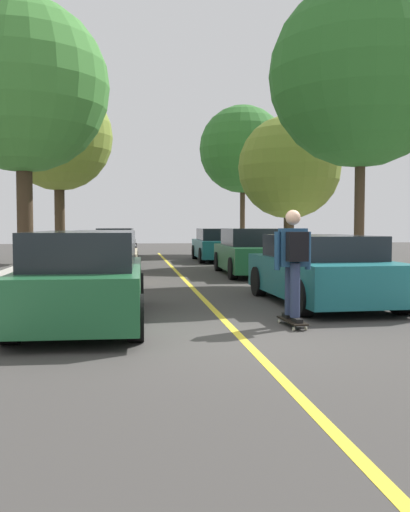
{
  "coord_description": "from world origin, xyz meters",
  "views": [
    {
      "loc": [
        -1.5,
        -7.56,
        1.56
      ],
      "look_at": [
        0.28,
        6.04,
        0.8
      ],
      "focal_mm": 39.77,
      "sensor_mm": 36.0,
      "label": 1
    }
  ],
  "objects_px": {
    "parked_car_left_near": "(104,257)",
    "fire_hydrant": "(335,266)",
    "street_tree_right_nearest": "(361,75)",
    "skateboarder": "(293,258)",
    "parked_car_left_nearest": "(86,277)",
    "street_tree_right_near": "(289,168)",
    "parked_car_right_far": "(218,245)",
    "parked_car_left_far": "(111,249)",
    "street_tree_right_far": "(243,150)",
    "parked_car_left_farthest": "(116,243)",
    "parked_car_right_nearest": "(321,270)",
    "skateboard": "(292,321)",
    "street_tree_left_nearest": "(23,87)",
    "street_tree_left_near": "(59,137)",
    "parked_car_right_near": "(251,252)"
  },
  "relations": [
    {
      "from": "parked_car_right_far",
      "to": "street_tree_right_nearest",
      "type": "height_order",
      "value": "street_tree_right_nearest"
    },
    {
      "from": "parked_car_left_far",
      "to": "parked_car_right_near",
      "type": "xyz_separation_m",
      "value": [
        4.44,
        -4.11,
        0.04
      ]
    },
    {
      "from": "street_tree_right_near",
      "to": "fire_hydrant",
      "type": "bearing_deg",
      "value": -95.84
    },
    {
      "from": "parked_car_right_far",
      "to": "parked_car_left_far",
      "type": "bearing_deg",
      "value": -149.36
    },
    {
      "from": "parked_car_right_far",
      "to": "street_tree_right_far",
      "type": "distance_m",
      "value": 7.8
    },
    {
      "from": "street_tree_right_nearest",
      "to": "skateboarder",
      "type": "bearing_deg",
      "value": -120.8
    },
    {
      "from": "street_tree_right_near",
      "to": "skateboarder",
      "type": "relative_size",
      "value": 3.27
    },
    {
      "from": "street_tree_right_nearest",
      "to": "fire_hydrant",
      "type": "bearing_deg",
      "value": -168.59
    },
    {
      "from": "parked_car_right_near",
      "to": "street_tree_left_nearest",
      "type": "relative_size",
      "value": 0.59
    },
    {
      "from": "parked_car_left_farthest",
      "to": "parked_car_right_nearest",
      "type": "relative_size",
      "value": 1.07
    },
    {
      "from": "street_tree_left_nearest",
      "to": "street_tree_right_far",
      "type": "relative_size",
      "value": 0.98
    },
    {
      "from": "parked_car_right_nearest",
      "to": "parked_car_right_near",
      "type": "xyz_separation_m",
      "value": [
        0.0,
        6.55,
        0.03
      ]
    },
    {
      "from": "parked_car_right_far",
      "to": "parked_car_right_near",
      "type": "bearing_deg",
      "value": -90.0
    },
    {
      "from": "parked_car_left_nearest",
      "to": "street_tree_right_near",
      "type": "bearing_deg",
      "value": 60.28
    },
    {
      "from": "parked_car_left_near",
      "to": "skateboard",
      "type": "height_order",
      "value": "parked_car_left_near"
    },
    {
      "from": "parked_car_left_near",
      "to": "fire_hydrant",
      "type": "bearing_deg",
      "value": -14.25
    },
    {
      "from": "parked_car_left_near",
      "to": "parked_car_right_far",
      "type": "height_order",
      "value": "parked_car_left_near"
    },
    {
      "from": "parked_car_right_near",
      "to": "parked_car_left_farthest",
      "type": "bearing_deg",
      "value": 113.89
    },
    {
      "from": "parked_car_right_far",
      "to": "street_tree_left_nearest",
      "type": "distance_m",
      "value": 11.21
    },
    {
      "from": "parked_car_left_near",
      "to": "parked_car_left_far",
      "type": "distance_m",
      "value": 5.88
    },
    {
      "from": "street_tree_left_nearest",
      "to": "street_tree_right_near",
      "type": "distance_m",
      "value": 10.04
    },
    {
      "from": "parked_car_right_far",
      "to": "fire_hydrant",
      "type": "xyz_separation_m",
      "value": [
        1.5,
        -10.02,
        -0.2
      ]
    },
    {
      "from": "skateboard",
      "to": "parked_car_left_farthest",
      "type": "bearing_deg",
      "value": 99.46
    },
    {
      "from": "parked_car_left_nearest",
      "to": "parked_car_left_farthest",
      "type": "bearing_deg",
      "value": 89.99
    },
    {
      "from": "parked_car_left_farthest",
      "to": "street_tree_left_nearest",
      "type": "xyz_separation_m",
      "value": [
        -2.19,
        -11.03,
        4.65
      ]
    },
    {
      "from": "parked_car_left_far",
      "to": "street_tree_right_near",
      "type": "height_order",
      "value": "street_tree_right_near"
    },
    {
      "from": "street_tree_left_nearest",
      "to": "skateboard",
      "type": "relative_size",
      "value": 8.91
    },
    {
      "from": "parked_car_left_near",
      "to": "parked_car_right_nearest",
      "type": "bearing_deg",
      "value": -47.14
    },
    {
      "from": "skateboard",
      "to": "parked_car_left_far",
      "type": "bearing_deg",
      "value": 103.62
    },
    {
      "from": "street_tree_right_far",
      "to": "street_tree_right_nearest",
      "type": "bearing_deg",
      "value": -90.0
    },
    {
      "from": "parked_car_left_nearest",
      "to": "parked_car_right_far",
      "type": "relative_size",
      "value": 1.06
    },
    {
      "from": "parked_car_right_far",
      "to": "street_tree_right_far",
      "type": "xyz_separation_m",
      "value": [
        2.19,
        5.71,
        4.85
      ]
    },
    {
      "from": "parked_car_left_nearest",
      "to": "parked_car_left_farthest",
      "type": "xyz_separation_m",
      "value": [
        0.0,
        18.15,
        -0.03
      ]
    },
    {
      "from": "street_tree_left_near",
      "to": "street_tree_right_nearest",
      "type": "bearing_deg",
      "value": -48.31
    },
    {
      "from": "parked_car_left_far",
      "to": "skateboarder",
      "type": "distance_m",
      "value": 13.46
    },
    {
      "from": "parked_car_right_far",
      "to": "street_tree_left_nearest",
      "type": "height_order",
      "value": "street_tree_left_nearest"
    },
    {
      "from": "street_tree_left_nearest",
      "to": "skateboarder",
      "type": "bearing_deg",
      "value": -56.05
    },
    {
      "from": "skateboarder",
      "to": "parked_car_right_near",
      "type": "bearing_deg",
      "value": 81.88
    },
    {
      "from": "street_tree_right_nearest",
      "to": "skateboard",
      "type": "xyz_separation_m",
      "value": [
        -3.47,
        -5.79,
        -5.32
      ]
    },
    {
      "from": "parked_car_left_farthest",
      "to": "parked_car_right_nearest",
      "type": "bearing_deg",
      "value": -75.01
    },
    {
      "from": "street_tree_right_near",
      "to": "skateboard",
      "type": "height_order",
      "value": "street_tree_right_near"
    },
    {
      "from": "parked_car_right_nearest",
      "to": "street_tree_left_nearest",
      "type": "relative_size",
      "value": 0.57
    },
    {
      "from": "street_tree_left_nearest",
      "to": "street_tree_right_near",
      "type": "height_order",
      "value": "street_tree_left_nearest"
    },
    {
      "from": "parked_car_right_nearest",
      "to": "fire_hydrant",
      "type": "relative_size",
      "value": 6.2
    },
    {
      "from": "parked_car_left_near",
      "to": "fire_hydrant",
      "type": "height_order",
      "value": "parked_car_left_near"
    },
    {
      "from": "parked_car_left_farthest",
      "to": "fire_hydrant",
      "type": "bearing_deg",
      "value": -65.94
    },
    {
      "from": "street_tree_left_near",
      "to": "street_tree_right_far",
      "type": "relative_size",
      "value": 0.94
    },
    {
      "from": "street_tree_right_nearest",
      "to": "street_tree_right_near",
      "type": "distance_m",
      "value": 6.85
    },
    {
      "from": "parked_car_left_far",
      "to": "parked_car_right_far",
      "type": "height_order",
      "value": "parked_car_right_far"
    },
    {
      "from": "parked_car_left_nearest",
      "to": "parked_car_right_far",
      "type": "height_order",
      "value": "parked_car_left_nearest"
    }
  ]
}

